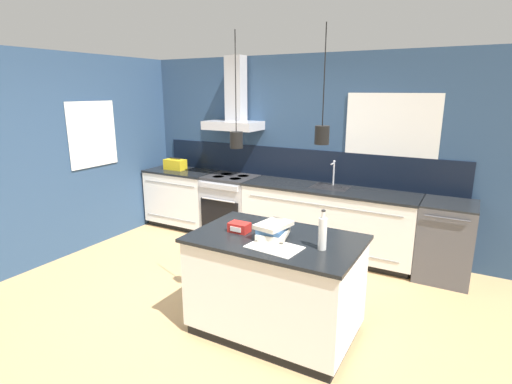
{
  "coord_description": "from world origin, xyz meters",
  "views": [
    {
      "loc": [
        2.19,
        -3.12,
        2.14
      ],
      "look_at": [
        0.13,
        0.58,
        1.05
      ],
      "focal_mm": 28.0,
      "sensor_mm": 36.0,
      "label": 1
    }
  ],
  "objects_px": {
    "oven_range": "(231,206)",
    "dishwasher": "(445,241)",
    "yellow_toolbox": "(175,164)",
    "red_supply_box": "(239,227)",
    "bottle_on_island": "(323,233)",
    "book_stack": "(273,230)"
  },
  "relations": [
    {
      "from": "oven_range",
      "to": "book_stack",
      "type": "xyz_separation_m",
      "value": [
        1.67,
        -1.95,
        0.53
      ]
    },
    {
      "from": "book_stack",
      "to": "red_supply_box",
      "type": "distance_m",
      "value": 0.34
    },
    {
      "from": "bottle_on_island",
      "to": "dishwasher",
      "type": "bearing_deg",
      "value": 68.14
    },
    {
      "from": "book_stack",
      "to": "dishwasher",
      "type": "bearing_deg",
      "value": 57.54
    },
    {
      "from": "dishwasher",
      "to": "bottle_on_island",
      "type": "height_order",
      "value": "bottle_on_island"
    },
    {
      "from": "yellow_toolbox",
      "to": "bottle_on_island",
      "type": "bearing_deg",
      "value": -32.03
    },
    {
      "from": "book_stack",
      "to": "oven_range",
      "type": "bearing_deg",
      "value": 130.7
    },
    {
      "from": "yellow_toolbox",
      "to": "dishwasher",
      "type": "bearing_deg",
      "value": -0.0
    },
    {
      "from": "bottle_on_island",
      "to": "yellow_toolbox",
      "type": "xyz_separation_m",
      "value": [
        -3.16,
        1.98,
        -0.06
      ]
    },
    {
      "from": "dishwasher",
      "to": "red_supply_box",
      "type": "height_order",
      "value": "red_supply_box"
    },
    {
      "from": "bottle_on_island",
      "to": "book_stack",
      "type": "distance_m",
      "value": 0.45
    },
    {
      "from": "dishwasher",
      "to": "yellow_toolbox",
      "type": "height_order",
      "value": "yellow_toolbox"
    },
    {
      "from": "oven_range",
      "to": "dishwasher",
      "type": "distance_m",
      "value": 2.91
    },
    {
      "from": "dishwasher",
      "to": "book_stack",
      "type": "xyz_separation_m",
      "value": [
        -1.24,
        -1.95,
        0.53
      ]
    },
    {
      "from": "bottle_on_island",
      "to": "book_stack",
      "type": "xyz_separation_m",
      "value": [
        -0.45,
        0.03,
        -0.07
      ]
    },
    {
      "from": "oven_range",
      "to": "dishwasher",
      "type": "relative_size",
      "value": 1.0
    },
    {
      "from": "dishwasher",
      "to": "yellow_toolbox",
      "type": "bearing_deg",
      "value": 180.0
    },
    {
      "from": "oven_range",
      "to": "yellow_toolbox",
      "type": "distance_m",
      "value": 1.17
    },
    {
      "from": "oven_range",
      "to": "bottle_on_island",
      "type": "relative_size",
      "value": 2.8
    },
    {
      "from": "dishwasher",
      "to": "red_supply_box",
      "type": "relative_size",
      "value": 5.04
    },
    {
      "from": "dishwasher",
      "to": "red_supply_box",
      "type": "bearing_deg",
      "value": -128.89
    },
    {
      "from": "book_stack",
      "to": "red_supply_box",
      "type": "xyz_separation_m",
      "value": [
        -0.33,
        -0.0,
        -0.03
      ]
    }
  ]
}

